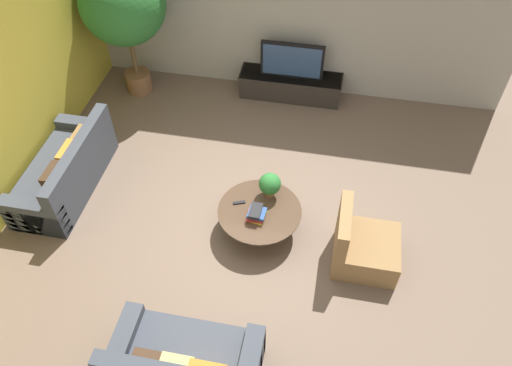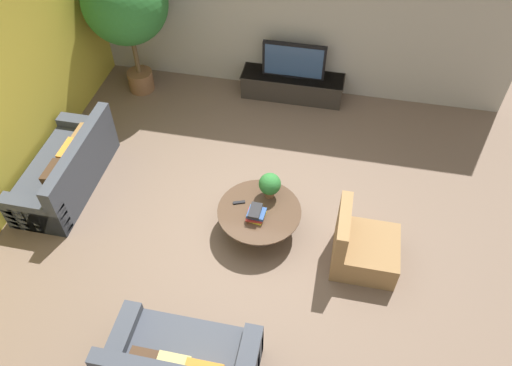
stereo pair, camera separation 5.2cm
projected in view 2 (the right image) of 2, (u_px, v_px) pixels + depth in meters
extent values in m
plane|color=brown|center=(244.00, 224.00, 6.83)|extent=(24.00, 24.00, 0.00)
cube|color=#A39E93|center=(287.00, 6.00, 7.88)|extent=(7.40, 0.12, 3.00)
cube|color=#2D2823|center=(292.00, 86.00, 8.59)|extent=(1.72, 0.48, 0.42)
cube|color=#2D2823|center=(293.00, 76.00, 8.45)|extent=(1.75, 0.50, 0.02)
cube|color=black|center=(294.00, 60.00, 8.21)|extent=(1.05, 0.08, 0.61)
cube|color=navy|center=(294.00, 62.00, 8.19)|extent=(0.96, 0.00, 0.55)
cube|color=black|center=(293.00, 75.00, 8.43)|extent=(0.31, 0.13, 0.02)
cylinder|color=#756656|center=(259.00, 228.00, 6.77)|extent=(0.61, 0.61, 0.02)
cylinder|color=#756656|center=(259.00, 220.00, 6.64)|extent=(0.10, 0.10, 0.36)
cylinder|color=#4C3828|center=(259.00, 211.00, 6.50)|extent=(1.10, 1.10, 0.02)
cube|color=#3D424C|center=(65.00, 173.00, 7.19)|extent=(0.84, 1.85, 0.42)
cube|color=#3D424C|center=(79.00, 156.00, 6.83)|extent=(0.16, 1.85, 0.42)
cube|color=#3D424C|center=(88.00, 133.00, 7.69)|extent=(0.84, 0.20, 0.54)
cube|color=#3D424C|center=(35.00, 214.00, 6.59)|extent=(0.84, 0.20, 0.54)
cube|color=olive|center=(83.00, 138.00, 7.17)|extent=(0.16, 0.33, 0.31)
cube|color=orange|center=(69.00, 156.00, 6.88)|extent=(0.12, 0.39, 0.35)
cube|color=#422D1E|center=(55.00, 178.00, 6.60)|extent=(0.17, 0.39, 0.36)
cube|color=#3D424C|center=(184.00, 363.00, 5.30)|extent=(1.55, 0.84, 0.42)
cube|color=#3D424C|center=(124.00, 348.00, 5.35)|extent=(0.20, 0.84, 0.54)
cube|color=tan|center=(175.00, 366.00, 4.92)|extent=(0.33, 0.13, 0.30)
cube|color=#422D1E|center=(145.00, 360.00, 4.97)|extent=(0.28, 0.15, 0.27)
cube|color=olive|center=(365.00, 252.00, 6.27)|extent=(0.80, 0.76, 0.40)
cube|color=olive|center=(343.00, 227.00, 6.00)|extent=(0.14, 0.76, 0.46)
cylinder|color=brown|center=(141.00, 80.00, 8.76)|extent=(0.44, 0.44, 0.35)
cylinder|color=brown|center=(136.00, 56.00, 8.40)|extent=(0.08, 0.08, 0.63)
ellipsoid|color=#286B2D|center=(125.00, 2.00, 7.69)|extent=(1.33, 1.33, 1.29)
cylinder|color=brown|center=(270.00, 193.00, 6.64)|extent=(0.13, 0.13, 0.10)
sphere|color=#286B2D|center=(270.00, 184.00, 6.51)|extent=(0.29, 0.29, 0.29)
cube|color=gold|center=(257.00, 216.00, 6.41)|extent=(0.22, 0.26, 0.03)
cube|color=#A32823|center=(255.00, 216.00, 6.38)|extent=(0.22, 0.22, 0.03)
cube|color=#2D4C84|center=(257.00, 213.00, 6.36)|extent=(0.24, 0.22, 0.04)
cube|color=#232326|center=(255.00, 211.00, 6.34)|extent=(0.15, 0.26, 0.04)
cube|color=black|center=(239.00, 202.00, 6.58)|extent=(0.16, 0.09, 0.02)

